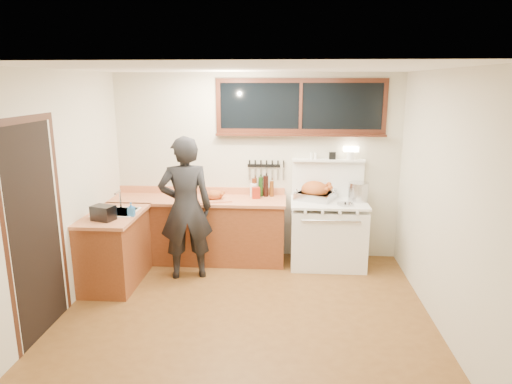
# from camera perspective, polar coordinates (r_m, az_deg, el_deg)

# --- Properties ---
(ground_plane) EXTENTS (4.00, 3.50, 0.02)m
(ground_plane) POSITION_cam_1_polar(r_m,az_deg,el_deg) (5.24, -1.22, -14.66)
(ground_plane) COLOR brown
(room_shell) EXTENTS (4.10, 3.60, 2.65)m
(room_shell) POSITION_cam_1_polar(r_m,az_deg,el_deg) (4.69, -1.32, 3.52)
(room_shell) COLOR beige
(room_shell) RESTS_ON ground
(counter_back) EXTENTS (2.44, 0.64, 1.00)m
(counter_back) POSITION_cam_1_polar(r_m,az_deg,el_deg) (6.49, -7.17, -4.61)
(counter_back) COLOR #652F16
(counter_back) RESTS_ON ground
(counter_left) EXTENTS (0.64, 1.09, 0.90)m
(counter_left) POSITION_cam_1_polar(r_m,az_deg,el_deg) (5.99, -17.23, -6.75)
(counter_left) COLOR #652F16
(counter_left) RESTS_ON ground
(sink_unit) EXTENTS (0.50, 0.45, 0.37)m
(sink_unit) POSITION_cam_1_polar(r_m,az_deg,el_deg) (5.92, -17.06, -2.92)
(sink_unit) COLOR white
(sink_unit) RESTS_ON counter_left
(vintage_stove) EXTENTS (1.02, 0.74, 1.61)m
(vintage_stove) POSITION_cam_1_polar(r_m,az_deg,el_deg) (6.36, 8.96, -4.93)
(vintage_stove) COLOR white
(vintage_stove) RESTS_ON ground
(back_window) EXTENTS (2.32, 0.13, 0.77)m
(back_window) POSITION_cam_1_polar(r_m,az_deg,el_deg) (6.33, 5.59, 9.85)
(back_window) COLOR black
(back_window) RESTS_ON room_shell
(left_doorway) EXTENTS (0.02, 1.04, 2.17)m
(left_doorway) POSITION_cam_1_polar(r_m,az_deg,el_deg) (4.91, -25.81, -4.17)
(left_doorway) COLOR black
(left_doorway) RESTS_ON ground
(knife_strip) EXTENTS (0.52, 0.03, 0.28)m
(knife_strip) POSITION_cam_1_polar(r_m,az_deg,el_deg) (6.44, 1.16, 3.21)
(knife_strip) COLOR black
(knife_strip) RESTS_ON room_shell
(man) EXTENTS (0.76, 0.59, 1.84)m
(man) POSITION_cam_1_polar(r_m,az_deg,el_deg) (5.83, -8.78, -2.01)
(man) COLOR black
(man) RESTS_ON ground
(soap_bottle) EXTENTS (0.08, 0.08, 0.17)m
(soap_bottle) POSITION_cam_1_polar(r_m,az_deg,el_deg) (5.67, -15.33, -2.10)
(soap_bottle) COLOR blue
(soap_bottle) RESTS_ON counter_left
(toaster) EXTENTS (0.29, 0.24, 0.17)m
(toaster) POSITION_cam_1_polar(r_m,az_deg,el_deg) (5.60, -18.55, -2.50)
(toaster) COLOR black
(toaster) RESTS_ON counter_left
(cutting_board) EXTENTS (0.50, 0.43, 0.14)m
(cutting_board) POSITION_cam_1_polar(r_m,az_deg,el_deg) (6.22, -5.15, -0.56)
(cutting_board) COLOR #C6764E
(cutting_board) RESTS_ON counter_back
(roast_turkey) EXTENTS (0.59, 0.53, 0.26)m
(roast_turkey) POSITION_cam_1_polar(r_m,az_deg,el_deg) (6.27, 7.39, -0.03)
(roast_turkey) COLOR silver
(roast_turkey) RESTS_ON vintage_stove
(stockpot) EXTENTS (0.35, 0.35, 0.25)m
(stockpot) POSITION_cam_1_polar(r_m,az_deg,el_deg) (6.30, 12.68, 0.03)
(stockpot) COLOR silver
(stockpot) RESTS_ON vintage_stove
(saucepan) EXTENTS (0.20, 0.29, 0.12)m
(saucepan) POSITION_cam_1_polar(r_m,az_deg,el_deg) (6.45, 9.40, -0.13)
(saucepan) COLOR silver
(saucepan) RESTS_ON vintage_stove
(pot_lid) EXTENTS (0.25, 0.25, 0.04)m
(pot_lid) POSITION_cam_1_polar(r_m,az_deg,el_deg) (6.08, 11.10, -1.50)
(pot_lid) COLOR silver
(pot_lid) RESTS_ON vintage_stove
(coffee_tin) EXTENTS (0.12, 0.11, 0.16)m
(coffee_tin) POSITION_cam_1_polar(r_m,az_deg,el_deg) (6.30, -0.02, -0.11)
(coffee_tin) COLOR maroon
(coffee_tin) RESTS_ON counter_back
(pitcher) EXTENTS (0.11, 0.11, 0.19)m
(pitcher) POSITION_cam_1_polar(r_m,az_deg,el_deg) (6.39, -0.33, 0.23)
(pitcher) COLOR white
(pitcher) RESTS_ON counter_back
(bottle_cluster) EXTENTS (0.31, 0.07, 0.30)m
(bottle_cluster) POSITION_cam_1_polar(r_m,az_deg,el_deg) (6.40, 0.80, 0.64)
(bottle_cluster) COLOR black
(bottle_cluster) RESTS_ON counter_back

